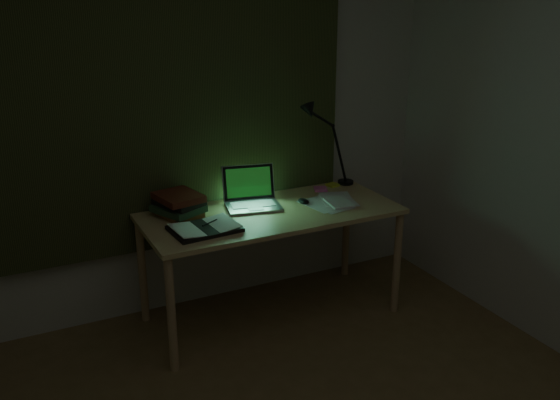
{
  "coord_description": "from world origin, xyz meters",
  "views": [
    {
      "loc": [
        -1.07,
        -1.61,
        2.02
      ],
      "look_at": [
        0.45,
        1.46,
        0.82
      ],
      "focal_mm": 40.0,
      "sensor_mm": 36.0,
      "label": 1
    }
  ],
  "objects_px": {
    "desk": "(271,265)",
    "loose_papers": "(331,203)",
    "laptop": "(253,190)",
    "open_textbook": "(205,228)",
    "book_stack": "(177,205)",
    "desk_lamp": "(347,142)"
  },
  "relations": [
    {
      "from": "desk",
      "to": "open_textbook",
      "type": "bearing_deg",
      "value": -166.49
    },
    {
      "from": "book_stack",
      "to": "desk_lamp",
      "type": "xyz_separation_m",
      "value": [
        1.23,
        0.1,
        0.22
      ]
    },
    {
      "from": "desk",
      "to": "desk_lamp",
      "type": "bearing_deg",
      "value": 21.25
    },
    {
      "from": "open_textbook",
      "to": "loose_papers",
      "type": "distance_m",
      "value": 0.85
    },
    {
      "from": "desk",
      "to": "laptop",
      "type": "relative_size",
      "value": 4.2
    },
    {
      "from": "book_stack",
      "to": "desk_lamp",
      "type": "relative_size",
      "value": 0.46
    },
    {
      "from": "book_stack",
      "to": "desk_lamp",
      "type": "height_order",
      "value": "desk_lamp"
    },
    {
      "from": "open_textbook",
      "to": "laptop",
      "type": "bearing_deg",
      "value": 24.44
    },
    {
      "from": "desk",
      "to": "loose_papers",
      "type": "distance_m",
      "value": 0.53
    },
    {
      "from": "laptop",
      "to": "open_textbook",
      "type": "xyz_separation_m",
      "value": [
        -0.4,
        -0.22,
        -0.1
      ]
    },
    {
      "from": "open_textbook",
      "to": "desk_lamp",
      "type": "xyz_separation_m",
      "value": [
        1.16,
        0.38,
        0.27
      ]
    },
    {
      "from": "laptop",
      "to": "desk_lamp",
      "type": "distance_m",
      "value": 0.81
    },
    {
      "from": "laptop",
      "to": "open_textbook",
      "type": "distance_m",
      "value": 0.46
    },
    {
      "from": "loose_papers",
      "to": "desk_lamp",
      "type": "height_order",
      "value": "desk_lamp"
    },
    {
      "from": "desk",
      "to": "laptop",
      "type": "xyz_separation_m",
      "value": [
        -0.07,
        0.11,
        0.47
      ]
    },
    {
      "from": "laptop",
      "to": "book_stack",
      "type": "bearing_deg",
      "value": -177.16
    },
    {
      "from": "desk",
      "to": "loose_papers",
      "type": "relative_size",
      "value": 4.66
    },
    {
      "from": "desk",
      "to": "loose_papers",
      "type": "height_order",
      "value": "loose_papers"
    },
    {
      "from": "laptop",
      "to": "loose_papers",
      "type": "distance_m",
      "value": 0.5
    },
    {
      "from": "laptop",
      "to": "book_stack",
      "type": "relative_size",
      "value": 1.38
    },
    {
      "from": "open_textbook",
      "to": "desk_lamp",
      "type": "relative_size",
      "value": 0.64
    },
    {
      "from": "laptop",
      "to": "loose_papers",
      "type": "bearing_deg",
      "value": -8.5
    }
  ]
}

